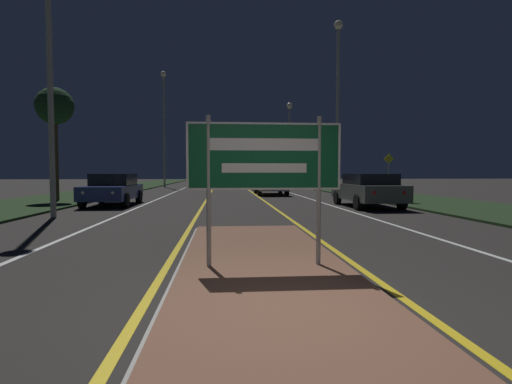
{
  "coord_description": "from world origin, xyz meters",
  "views": [
    {
      "loc": [
        -0.61,
        -4.0,
        1.5
      ],
      "look_at": [
        0.0,
        3.4,
        1.13
      ],
      "focal_mm": 28.0,
      "sensor_mm": 36.0,
      "label": 1
    }
  ],
  "objects": [
    {
      "name": "car_receding_0",
      "position": [
        5.55,
        12.56,
        0.76
      ],
      "size": [
        2.0,
        4.64,
        1.42
      ],
      "color": "#4C514C",
      "rests_on": "ground_plane"
    },
    {
      "name": "verge_right",
      "position": [
        9.5,
        20.0,
        0.04
      ],
      "size": [
        5.0,
        100.0,
        0.08
      ],
      "color": "#1E3319",
      "rests_on": "ground_plane"
    },
    {
      "name": "streetlight_left_near",
      "position": [
        -6.14,
        9.48,
        6.65
      ],
      "size": [
        0.59,
        0.59,
        9.86
      ],
      "color": "#9E9E99",
      "rests_on": "ground_plane"
    },
    {
      "name": "warning_sign",
      "position": [
        9.08,
        18.69,
        1.57
      ],
      "size": [
        0.6,
        0.06,
        2.47
      ],
      "color": "#9E9E99",
      "rests_on": "verge_right"
    },
    {
      "name": "verge_left",
      "position": [
        -9.5,
        20.0,
        0.04
      ],
      "size": [
        5.0,
        100.0,
        0.08
      ],
      "color": "#1E3319",
      "rests_on": "ground_plane"
    },
    {
      "name": "car_receding_2",
      "position": [
        2.59,
        31.14,
        0.7
      ],
      "size": [
        2.01,
        4.66,
        1.3
      ],
      "color": "#B7B7BC",
      "rests_on": "ground_plane"
    },
    {
      "name": "lane_line_white_left",
      "position": [
        -4.2,
        25.0,
        0.0
      ],
      "size": [
        0.12,
        70.0,
        0.01
      ],
      "color": "silver",
      "rests_on": "ground_plane"
    },
    {
      "name": "car_approaching_0",
      "position": [
        -5.55,
        14.39,
        0.74
      ],
      "size": [
        1.98,
        4.34,
        1.42
      ],
      "color": "navy",
      "rests_on": "ground_plane"
    },
    {
      "name": "median_island",
      "position": [
        0.0,
        1.9,
        0.04
      ],
      "size": [
        2.64,
        8.85,
        0.1
      ],
      "color": "#999993",
      "rests_on": "ground_plane"
    },
    {
      "name": "highway_sign",
      "position": [
        0.0,
        1.9,
        1.65
      ],
      "size": [
        2.29,
        0.07,
        2.23
      ],
      "color": "#9E9E99",
      "rests_on": "median_island"
    },
    {
      "name": "streetlight_right_near",
      "position": [
        6.16,
        19.27,
        6.55
      ],
      "size": [
        0.52,
        0.52,
        10.35
      ],
      "color": "#9E9E99",
      "rests_on": "ground_plane"
    },
    {
      "name": "ground_plane",
      "position": [
        0.0,
        0.0,
        0.0
      ],
      "size": [
        160.0,
        160.0,
        0.0
      ],
      "primitive_type": "plane",
      "color": "#282623"
    },
    {
      "name": "roadside_palm_left",
      "position": [
        -8.9,
        16.63,
        4.66
      ],
      "size": [
        1.81,
        1.81,
        5.59
      ],
      "color": "#4C3823",
      "rests_on": "verge_left"
    },
    {
      "name": "streetlight_left_far",
      "position": [
        -6.3,
        35.54,
        7.2
      ],
      "size": [
        0.55,
        0.55,
        11.21
      ],
      "color": "#9E9E99",
      "rests_on": "ground_plane"
    },
    {
      "name": "centre_line_yellow_left",
      "position": [
        -1.51,
        25.0,
        0.0
      ],
      "size": [
        0.12,
        70.0,
        0.01
      ],
      "color": "gold",
      "rests_on": "ground_plane"
    },
    {
      "name": "edge_line_white_left",
      "position": [
        -7.2,
        25.0,
        0.0
      ],
      "size": [
        0.1,
        70.0,
        0.01
      ],
      "color": "silver",
      "rests_on": "ground_plane"
    },
    {
      "name": "streetlight_right_far",
      "position": [
        6.37,
        37.73,
        6.21
      ],
      "size": [
        0.63,
        0.63,
        8.75
      ],
      "color": "#9E9E99",
      "rests_on": "ground_plane"
    },
    {
      "name": "lane_line_white_right",
      "position": [
        4.2,
        25.0,
        0.0
      ],
      "size": [
        0.12,
        70.0,
        0.01
      ],
      "color": "silver",
      "rests_on": "ground_plane"
    },
    {
      "name": "car_receding_1",
      "position": [
        2.51,
        22.11,
        0.76
      ],
      "size": [
        1.95,
        4.72,
        1.43
      ],
      "color": "silver",
      "rests_on": "ground_plane"
    },
    {
      "name": "centre_line_yellow_right",
      "position": [
        1.51,
        25.0,
        0.0
      ],
      "size": [
        0.12,
        70.0,
        0.01
      ],
      "color": "gold",
      "rests_on": "ground_plane"
    },
    {
      "name": "edge_line_white_right",
      "position": [
        7.2,
        25.0,
        0.0
      ],
      "size": [
        0.1,
        70.0,
        0.01
      ],
      "color": "silver",
      "rests_on": "ground_plane"
    }
  ]
}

